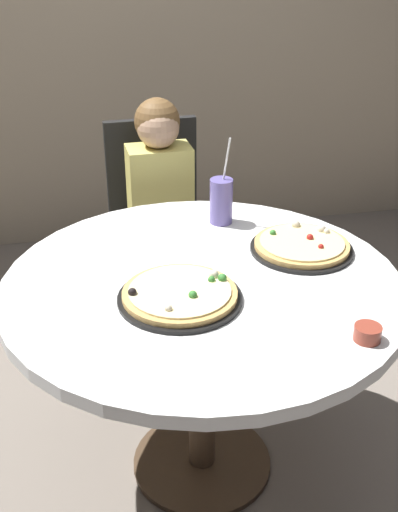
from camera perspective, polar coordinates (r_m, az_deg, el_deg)
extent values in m
plane|color=slate|center=(2.32, 0.27, -18.33)|extent=(8.00, 8.00, 0.00)
cylinder|color=white|center=(1.87, 0.32, -2.60)|extent=(1.19, 1.19, 0.04)
cylinder|color=#4C3826|center=(2.08, 0.29, -11.33)|extent=(0.09, 0.09, 0.69)
cylinder|color=#4C3826|center=(2.32, 0.27, -18.16)|extent=(0.48, 0.48, 0.02)
cube|color=black|center=(2.76, -3.47, 0.88)|extent=(0.41, 0.41, 0.04)
cube|color=black|center=(2.81, -4.32, 7.23)|extent=(0.40, 0.05, 0.52)
cylinder|color=black|center=(2.70, -6.22, -5.36)|extent=(0.04, 0.04, 0.41)
cylinder|color=black|center=(2.75, 0.81, -4.47)|extent=(0.04, 0.04, 0.41)
cylinder|color=black|center=(2.99, -7.16, -1.89)|extent=(0.04, 0.04, 0.41)
cylinder|color=black|center=(3.04, -0.80, -1.15)|extent=(0.04, 0.04, 0.41)
cube|color=#3F4766|center=(2.72, -2.73, -4.46)|extent=(0.25, 0.33, 0.45)
cube|color=#D8CC66|center=(2.64, -3.55, 5.34)|extent=(0.27, 0.17, 0.44)
sphere|color=tan|center=(2.54, -3.75, 11.61)|extent=(0.17, 0.17, 0.17)
sphere|color=brown|center=(2.55, -3.85, 12.17)|extent=(0.18, 0.18, 0.18)
cylinder|color=black|center=(1.75, -1.75, -3.85)|extent=(0.35, 0.35, 0.01)
cylinder|color=tan|center=(1.74, -1.76, -3.45)|extent=(0.32, 0.32, 0.02)
cylinder|color=beige|center=(1.74, -1.77, -3.14)|extent=(0.29, 0.29, 0.01)
sphere|color=black|center=(1.72, -6.10, -3.30)|extent=(0.02, 0.02, 0.02)
sphere|color=beige|center=(1.80, 1.36, -1.69)|extent=(0.03, 0.03, 0.03)
sphere|color=beige|center=(1.65, -2.81, -4.77)|extent=(0.02, 0.02, 0.02)
sphere|color=#387F33|center=(1.78, 2.14, -2.01)|extent=(0.03, 0.03, 0.03)
sphere|color=#387F33|center=(1.70, -0.57, -3.56)|extent=(0.02, 0.02, 0.02)
sphere|color=#387F33|center=(1.78, 1.14, -2.15)|extent=(0.02, 0.02, 0.02)
cylinder|color=black|center=(2.04, 9.30, 0.64)|extent=(0.33, 0.33, 0.01)
cylinder|color=tan|center=(2.03, 9.33, 0.99)|extent=(0.30, 0.30, 0.02)
cylinder|color=beige|center=(2.03, 9.36, 1.27)|extent=(0.27, 0.27, 0.01)
sphere|color=#387F33|center=(2.06, 6.73, 2.12)|extent=(0.02, 0.02, 0.02)
sphere|color=#B2231E|center=(2.05, 10.07, 1.69)|extent=(0.02, 0.02, 0.02)
sphere|color=#B2231E|center=(2.00, 11.04, 0.85)|extent=(0.02, 0.02, 0.02)
sphere|color=beige|center=(2.11, 11.11, 2.42)|extent=(0.03, 0.03, 0.03)
sphere|color=beige|center=(2.13, 8.80, 2.87)|extent=(0.03, 0.03, 0.03)
sphere|color=beige|center=(2.10, 11.56, 2.22)|extent=(0.02, 0.02, 0.02)
cylinder|color=#6659A5|center=(2.18, 2.03, 5.01)|extent=(0.08, 0.08, 0.16)
cylinder|color=white|center=(2.14, 2.40, 7.94)|extent=(0.04, 0.03, 0.22)
cylinder|color=brown|center=(1.64, 15.09, -6.80)|extent=(0.07, 0.07, 0.04)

